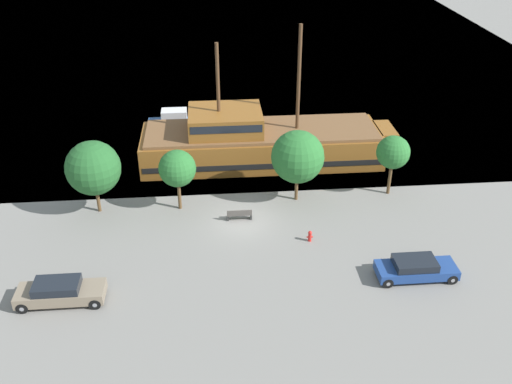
# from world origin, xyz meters

# --- Properties ---
(ground_plane) EXTENTS (160.00, 160.00, 0.00)m
(ground_plane) POSITION_xyz_m (0.00, 0.00, 0.00)
(ground_plane) COLOR gray
(water_surface) EXTENTS (80.00, 80.00, 0.00)m
(water_surface) POSITION_xyz_m (0.00, 44.00, 0.00)
(water_surface) COLOR #38667F
(water_surface) RESTS_ON ground
(pirate_ship) EXTENTS (20.77, 6.01, 11.17)m
(pirate_ship) POSITION_xyz_m (1.94, 9.47, 1.67)
(pirate_ship) COLOR brown
(pirate_ship) RESTS_ON water_surface
(moored_boat_dockside) EXTENTS (5.72, 1.85, 2.11)m
(moored_boat_dockside) POSITION_xyz_m (-4.87, 15.97, 0.79)
(moored_boat_dockside) COLOR navy
(moored_boat_dockside) RESTS_ON water_surface
(parked_car_curb_front) EXTENTS (4.74, 1.84, 1.28)m
(parked_car_curb_front) POSITION_xyz_m (9.83, -6.93, 0.65)
(parked_car_curb_front) COLOR navy
(parked_car_curb_front) RESTS_ON ground_plane
(parked_car_curb_mid) EXTENTS (4.86, 1.79, 1.37)m
(parked_car_curb_mid) POSITION_xyz_m (-10.74, -7.36, 0.69)
(parked_car_curb_mid) COLOR #7F705B
(parked_car_curb_mid) RESTS_ON ground_plane
(fire_hydrant) EXTENTS (0.42, 0.25, 0.76)m
(fire_hydrant) POSITION_xyz_m (4.21, -2.64, 0.41)
(fire_hydrant) COLOR red
(fire_hydrant) RESTS_ON ground_plane
(bench_promenade_east) EXTENTS (1.73, 0.45, 0.85)m
(bench_promenade_east) POSITION_xyz_m (-0.21, 0.31, 0.44)
(bench_promenade_east) COLOR #4C4742
(bench_promenade_east) RESTS_ON ground_plane
(tree_row_east) EXTENTS (3.78, 3.78, 5.33)m
(tree_row_east) POSITION_xyz_m (-10.07, 2.37, 3.43)
(tree_row_east) COLOR brown
(tree_row_east) RESTS_ON ground_plane
(tree_row_mideast) EXTENTS (2.61, 2.61, 4.53)m
(tree_row_mideast) POSITION_xyz_m (-4.36, 2.23, 3.21)
(tree_row_mideast) COLOR brown
(tree_row_mideast) RESTS_ON ground_plane
(tree_row_midwest) EXTENTS (3.80, 3.80, 5.39)m
(tree_row_midwest) POSITION_xyz_m (4.12, 2.78, 3.48)
(tree_row_midwest) COLOR brown
(tree_row_midwest) RESTS_ON ground_plane
(tree_row_west) EXTENTS (2.44, 2.44, 4.63)m
(tree_row_west) POSITION_xyz_m (11.12, 3.06, 3.39)
(tree_row_west) COLOR brown
(tree_row_west) RESTS_ON ground_plane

